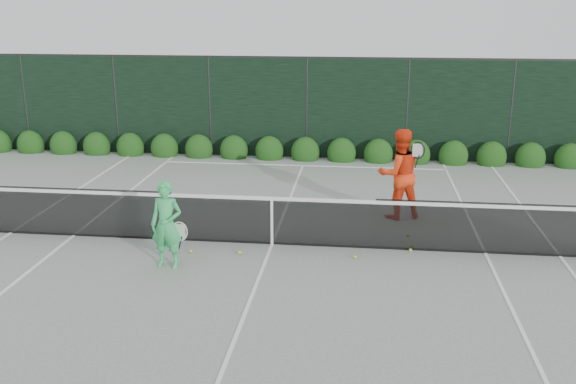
# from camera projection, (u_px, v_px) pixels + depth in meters

# --- Properties ---
(ground) EXTENTS (80.00, 80.00, 0.00)m
(ground) POSITION_uv_depth(u_px,v_px,m) (272.00, 244.00, 12.69)
(ground) COLOR gray
(ground) RESTS_ON ground
(tennis_net) EXTENTS (12.90, 0.10, 1.07)m
(tennis_net) POSITION_uv_depth(u_px,v_px,m) (271.00, 219.00, 12.55)
(tennis_net) COLOR black
(tennis_net) RESTS_ON ground
(player_woman) EXTENTS (0.66, 0.43, 1.59)m
(player_woman) POSITION_uv_depth(u_px,v_px,m) (167.00, 225.00, 11.41)
(player_woman) COLOR #39C469
(player_woman) RESTS_ON ground
(player_man) EXTENTS (1.15, 1.01, 2.00)m
(player_man) POSITION_uv_depth(u_px,v_px,m) (399.00, 174.00, 14.01)
(player_man) COLOR #FF3D15
(player_man) RESTS_ON ground
(court_lines) EXTENTS (11.03, 23.83, 0.01)m
(court_lines) POSITION_uv_depth(u_px,v_px,m) (272.00, 244.00, 12.69)
(court_lines) COLOR white
(court_lines) RESTS_ON ground
(windscreen_fence) EXTENTS (32.00, 21.07, 3.06)m
(windscreen_fence) POSITION_uv_depth(u_px,v_px,m) (246.00, 215.00, 9.68)
(windscreen_fence) COLOR black
(windscreen_fence) RESTS_ON ground
(hedge_row) EXTENTS (31.66, 0.65, 0.94)m
(hedge_row) POSITION_uv_depth(u_px,v_px,m) (305.00, 152.00, 19.43)
(hedge_row) COLOR #13390F
(hedge_row) RESTS_ON ground
(tennis_balls) EXTENTS (4.29, 1.45, 0.07)m
(tennis_balls) POSITION_uv_depth(u_px,v_px,m) (337.00, 249.00, 12.37)
(tennis_balls) COLOR #B3DC30
(tennis_balls) RESTS_ON ground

